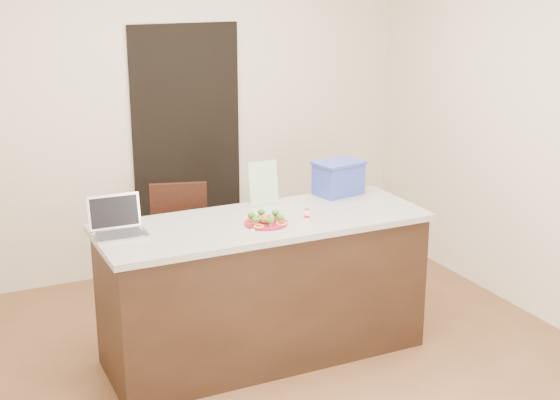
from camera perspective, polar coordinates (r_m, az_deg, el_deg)
name	(u,v)px	position (r m, az deg, el deg)	size (l,w,h in m)	color
ground	(281,370)	(4.98, 0.05, -12.35)	(4.00, 4.00, 0.00)	brown
room_shell	(281,114)	(4.43, 0.06, 6.30)	(4.00, 4.00, 4.00)	white
doorway	(187,149)	(6.39, -6.79, 3.75)	(0.90, 0.02, 2.00)	black
island	(264,288)	(4.98, -1.19, -6.43)	(2.06, 0.76, 0.92)	black
plate	(266,223)	(4.72, -1.04, -1.67)	(0.26, 0.26, 0.02)	maroon
meatballs	(265,219)	(4.72, -1.07, -1.38)	(0.11, 0.10, 0.04)	#935C2A
broccoli	(266,216)	(4.71, -1.05, -1.20)	(0.21, 0.22, 0.04)	#244F15
pepper_rings	(266,221)	(4.72, -1.04, -1.56)	(0.22, 0.22, 0.01)	#F8A71A
napkin	(262,226)	(4.69, -1.31, -1.89)	(0.15, 0.15, 0.01)	white
fork	(258,225)	(4.69, -1.59, -1.82)	(0.06, 0.17, 0.00)	#ACABB0
knife	(268,225)	(4.69, -0.88, -1.83)	(0.04, 0.22, 0.01)	white
yogurt_bottle	(307,215)	(4.81, 1.98, -1.11)	(0.03, 0.03, 0.07)	silver
laptop	(117,223)	(4.65, -11.83, -1.69)	(0.31, 0.25, 0.22)	#B2B1B6
leaflet	(264,183)	(5.08, -1.21, 1.24)	(0.20, 0.00, 0.29)	silver
blue_box	(338,178)	(5.34, 4.29, 1.64)	(0.36, 0.29, 0.23)	#2B3E9C
chair	(184,240)	(5.67, -7.02, -2.91)	(0.51, 0.52, 0.93)	#32160F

